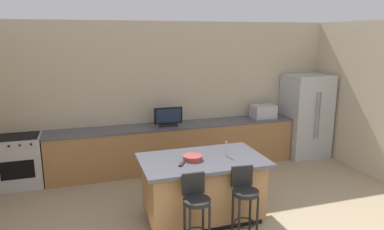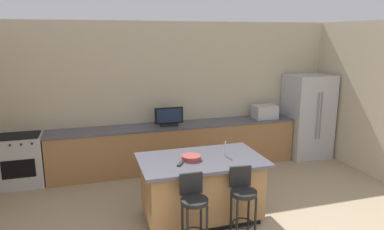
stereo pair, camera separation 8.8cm
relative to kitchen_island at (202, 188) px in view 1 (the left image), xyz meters
The scene contains 13 objects.
wall_back 2.63m from the kitchen_island, 84.61° to the left, with size 7.24×0.12×2.90m, color beige.
counter_back 2.06m from the kitchen_island, 85.52° to the left, with size 4.93×0.62×0.90m.
kitchen_island is the anchor object (origin of this frame).
refrigerator 3.68m from the kitchen_island, 32.46° to the left, with size 0.90×0.82×1.80m.
range_oven 3.39m from the kitchen_island, 142.73° to the left, with size 0.77×0.63×0.92m.
microwave 2.98m from the kitchen_island, 44.47° to the left, with size 0.48×0.36×0.28m, color #B7BABF.
tv_monitor 2.09m from the kitchen_island, 90.10° to the left, with size 0.56×0.16×0.37m.
sink_faucet_back 2.22m from the kitchen_island, 89.96° to the left, with size 0.02×0.02×0.24m, color #B2B2B7.
sink_faucet_island 0.67m from the kitchen_island, ahead, with size 0.02×0.02×0.22m, color #B2B2B7.
bar_stool_left 0.79m from the kitchen_island, 115.04° to the right, with size 0.34×0.34×0.98m.
bar_stool_right 0.76m from the kitchen_island, 62.77° to the right, with size 0.34×0.35×0.97m.
fruit_bowl 0.50m from the kitchen_island, behind, with size 0.27×0.27×0.06m, color #993833.
tv_remote 0.59m from the kitchen_island, 158.34° to the right, with size 0.04×0.17×0.02m, color black.
Camera 1 is at (-1.80, -2.34, 2.64)m, focal length 32.90 mm.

